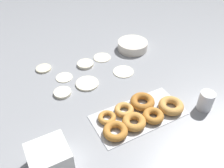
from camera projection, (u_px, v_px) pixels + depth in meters
name	position (u px, v px, depth m)	size (l,w,h in m)	color
ground_plane	(101.00, 83.00, 1.24)	(3.00, 3.00, 0.00)	gray
pancake_0	(85.00, 64.00, 1.35)	(0.09, 0.09, 0.02)	silver
pancake_1	(102.00, 57.00, 1.41)	(0.10, 0.10, 0.01)	silver
pancake_2	(64.00, 77.00, 1.26)	(0.09, 0.09, 0.01)	silver
pancake_3	(123.00, 71.00, 1.30)	(0.11, 0.11, 0.01)	silver
pancake_4	(63.00, 93.00, 1.17)	(0.09, 0.09, 0.01)	silver
pancake_5	(44.00, 69.00, 1.32)	(0.08, 0.08, 0.01)	beige
pancake_6	(87.00, 83.00, 1.22)	(0.12, 0.12, 0.01)	silver
donut_tray	(141.00, 113.00, 1.05)	(0.41, 0.20, 0.04)	silver
batter_bowl	(133.00, 45.00, 1.47)	(0.18, 0.18, 0.05)	silver
container_stack	(50.00, 158.00, 0.84)	(0.14, 0.13, 0.10)	white
paper_cup	(206.00, 101.00, 1.07)	(0.07, 0.07, 0.09)	white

